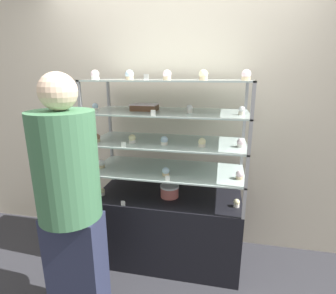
{
  "coord_description": "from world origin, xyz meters",
  "views": [
    {
      "loc": [
        0.43,
        -2.11,
        1.72
      ],
      "look_at": [
        0.0,
        0.0,
        1.11
      ],
      "focal_mm": 28.0,
      "sensor_mm": 36.0,
      "label": 1
    }
  ],
  "objects": [
    {
      "name": "ground_plane",
      "position": [
        0.0,
        0.0,
        0.0
      ],
      "size": [
        20.0,
        20.0,
        0.0
      ],
      "primitive_type": "plane",
      "color": "#2D2D33"
    },
    {
      "name": "back_wall",
      "position": [
        0.0,
        0.42,
        1.3
      ],
      "size": [
        8.0,
        0.05,
        2.6
      ],
      "color": "beige",
      "rests_on": "ground_plane"
    },
    {
      "name": "display_base",
      "position": [
        0.0,
        0.0,
        0.33
      ],
      "size": [
        1.3,
        0.55,
        0.66
      ],
      "color": "black",
      "rests_on": "ground_plane"
    },
    {
      "name": "display_riser_lower",
      "position": [
        0.0,
        0.0,
        0.9
      ],
      "size": [
        1.3,
        0.55,
        0.25
      ],
      "color": "#99999E",
      "rests_on": "display_base"
    },
    {
      "name": "display_riser_middle",
      "position": [
        0.0,
        0.0,
        1.15
      ],
      "size": [
        1.3,
        0.55,
        0.25
      ],
      "color": "#99999E",
      "rests_on": "display_riser_lower"
    },
    {
      "name": "display_riser_upper",
      "position": [
        0.0,
        0.0,
        1.41
      ],
      "size": [
        1.3,
        0.55,
        0.25
      ],
      "color": "#99999E",
      "rests_on": "display_riser_middle"
    },
    {
      "name": "display_riser_top",
      "position": [
        0.0,
        0.0,
        1.66
      ],
      "size": [
        1.3,
        0.55,
        0.25
      ],
      "color": "#99999E",
      "rests_on": "display_riser_upper"
    },
    {
      "name": "layer_cake_centerpiece",
      "position": [
        0.02,
        -0.01,
        0.71
      ],
      "size": [
        0.17,
        0.17,
        0.11
      ],
      "color": "#C66660",
      "rests_on": "display_base"
    },
    {
      "name": "sheet_cake_frosted",
      "position": [
        -0.21,
        0.02,
        1.45
      ],
      "size": [
        0.22,
        0.16,
        0.06
      ],
      "color": "brown",
      "rests_on": "display_riser_upper"
    },
    {
      "name": "cupcake_0",
      "position": [
        -0.59,
        -0.11,
        0.69
      ],
      "size": [
        0.05,
        0.05,
        0.07
      ],
      "color": "white",
      "rests_on": "display_base"
    },
    {
      "name": "cupcake_1",
      "position": [
        0.6,
        -0.08,
        0.69
      ],
      "size": [
        0.05,
        0.05,
        0.07
      ],
      "color": "white",
      "rests_on": "display_base"
    },
    {
      "name": "price_tag_0",
      "position": [
        -0.33,
        -0.26,
        0.68
      ],
      "size": [
        0.04,
        0.0,
        0.04
      ],
      "color": "white",
      "rests_on": "display_base"
    },
    {
      "name": "cupcake_2",
      "position": [
        -0.59,
        -0.07,
        0.95
      ],
      "size": [
        0.06,
        0.06,
        0.07
      ],
      "color": "#CCB28C",
      "rests_on": "display_riser_lower"
    },
    {
      "name": "cupcake_3",
      "position": [
        0.01,
        -0.15,
        0.95
      ],
      "size": [
        0.06,
        0.06,
        0.07
      ],
      "color": "#CCB28C",
      "rests_on": "display_riser_lower"
    },
    {
      "name": "cupcake_4",
      "position": [
        0.6,
        -0.1,
        0.95
      ],
      "size": [
        0.06,
        0.06,
        0.07
      ],
      "color": "#CCB28C",
      "rests_on": "display_riser_lower"
    },
    {
      "name": "price_tag_1",
      "position": [
        0.05,
        -0.26,
        0.93
      ],
      "size": [
        0.04,
        0.0,
        0.04
      ],
      "color": "white",
      "rests_on": "display_riser_lower"
    },
    {
      "name": "cupcake_5",
      "position": [
        -0.59,
        -0.14,
        1.2
      ],
      "size": [
        0.06,
        0.06,
        0.07
      ],
      "color": "#CCB28C",
      "rests_on": "display_riser_middle"
    },
    {
      "name": "cupcake_6",
      "position": [
        -0.28,
        -0.11,
        1.2
      ],
      "size": [
        0.06,
        0.06,
        0.07
      ],
      "color": "white",
      "rests_on": "display_riser_middle"
    },
    {
      "name": "cupcake_7",
      "position": [
        -0.01,
        -0.12,
        1.2
      ],
      "size": [
        0.06,
        0.06,
        0.07
      ],
      "color": "white",
      "rests_on": "display_riser_middle"
    },
    {
      "name": "cupcake_8",
      "position": [
        0.3,
        -0.12,
        1.2
      ],
      "size": [
        0.06,
        0.06,
        0.07
      ],
      "color": "beige",
      "rests_on": "display_riser_middle"
    },
    {
      "name": "cupcake_9",
      "position": [
        0.59,
        -0.07,
        1.2
      ],
      "size": [
        0.06,
        0.06,
        0.07
      ],
      "color": "white",
      "rests_on": "display_riser_middle"
    },
    {
      "name": "price_tag_2",
      "position": [
        -0.3,
        -0.26,
        1.19
      ],
      "size": [
        0.04,
        0.0,
        0.04
      ],
      "color": "white",
      "rests_on": "display_riser_middle"
    },
    {
      "name": "cupcake_10",
      "position": [
        -0.6,
        -0.09,
        1.45
      ],
      "size": [
        0.05,
        0.05,
        0.07
      ],
      "color": "white",
      "rests_on": "display_riser_upper"
    },
    {
      "name": "cupcake_11",
      "position": [
        0.18,
        -0.05,
        1.45
      ],
      "size": [
        0.05,
        0.05,
        0.07
      ],
      "color": "white",
      "rests_on": "display_riser_upper"
    },
    {
      "name": "cupcake_12",
      "position": [
        0.58,
        -0.07,
        1.45
      ],
      "size": [
        0.05,
        0.05,
        0.07
      ],
      "color": "beige",
      "rests_on": "display_riser_upper"
    },
    {
      "name": "price_tag_3",
      "position": [
        -0.06,
        -0.26,
        1.44
      ],
      "size": [
        0.04,
        0.0,
        0.04
      ],
      "color": "white",
      "rests_on": "display_riser_upper"
    },
    {
      "name": "cupcake_13",
      "position": [
        -0.57,
        -0.11,
        1.71
      ],
      "size": [
        0.07,
        0.07,
        0.08
      ],
      "color": "white",
      "rests_on": "display_riser_top"
    },
    {
      "name": "cupcake_14",
      "position": [
        -0.29,
        -0.1,
        1.71
      ],
      "size": [
        0.07,
        0.07,
        0.08
      ],
      "color": "#CCB28C",
      "rests_on": "display_riser_top"
    },
    {
      "name": "cupcake_15",
      "position": [
        0.01,
        -0.07,
        1.71
      ],
      "size": [
        0.07,
        0.07,
        0.08
      ],
      "color": "#CCB28C",
      "rests_on": "display_riser_top"
    },
    {
      "name": "cupcake_16",
      "position": [
        0.29,
        -0.13,
        1.71
      ],
      "size": [
        0.07,
        0.07,
        0.08
      ],
      "color": "#CCB28C",
      "rests_on": "display_riser_top"
    },
    {
      "name": "cupcake_17",
      "position": [
        0.59,
        -0.12,
        1.71
      ],
      "size": [
        0.07,
        0.07,
        0.08
      ],
      "color": "#CCB28C",
      "rests_on": "display_riser_top"
    },
    {
      "name": "price_tag_4",
      "position": [
        -0.11,
        -0.26,
        1.7
      ],
      "size": [
        0.04,
        0.0,
        0.04
      ],
      "color": "white",
      "rests_on": "display_riser_top"
    },
    {
      "name": "customer_figure",
      "position": [
        -0.51,
        -0.71,
        0.93
      ],
      "size": [
        0.4,
        0.4,
        1.73
      ],
      "color": "#282D47",
      "rests_on": "ground_plane"
    }
  ]
}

